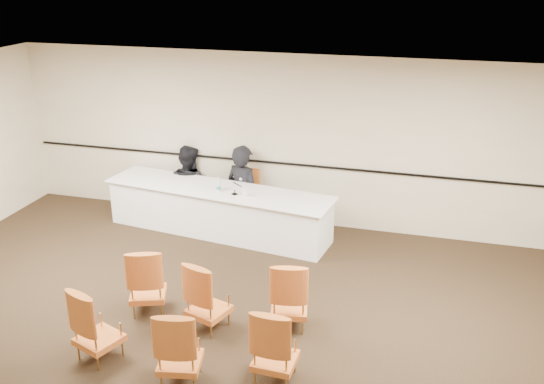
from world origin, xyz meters
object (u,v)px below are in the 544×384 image
at_px(water_bottle, 219,185).
at_px(aud_chair_front_left, 147,279).
at_px(panelist_main_chair, 243,197).
at_px(drinking_glass, 218,188).
at_px(aud_chair_front_right, 289,294).
at_px(aud_chair_back_left, 97,323).
at_px(coffee_cup, 245,192).
at_px(panelist_second, 189,190).
at_px(aud_chair_front_mid, 208,295).
at_px(panel_table, 218,211).
at_px(panelist_second_chair, 189,188).
at_px(aud_chair_back_right, 275,343).
at_px(microphone, 234,187).
at_px(panelist_main, 243,197).
at_px(aud_chair_back_mid, 179,345).

distance_m(water_bottle, aud_chair_front_left, 2.55).
distance_m(panelist_main_chair, drinking_glass, 0.79).
distance_m(aud_chair_front_right, aud_chair_back_left, 2.36).
xyz_separation_m(coffee_cup, aud_chair_front_right, (1.32, -2.25, -0.40)).
distance_m(panelist_main_chair, panelist_second, 1.13).
distance_m(aud_chair_front_mid, aud_chair_back_left, 1.38).
relative_size(coffee_cup, aud_chair_front_mid, 0.14).
xyz_separation_m(panel_table, aud_chair_front_mid, (0.90, -2.78, 0.07)).
xyz_separation_m(panelist_second_chair, aud_chair_back_right, (2.84, -4.25, 0.00)).
distance_m(water_bottle, aud_chair_front_right, 3.00).
bearing_deg(panel_table, microphone, -18.58).
relative_size(panelist_main, aud_chair_front_left, 2.04).
height_order(panel_table, panelist_second, panelist_second).
relative_size(panelist_main_chair, aud_chair_back_left, 1.00).
relative_size(panelist_main, panelist_second_chair, 2.04).
bearing_deg(aud_chair_front_left, panelist_main, 64.14).
xyz_separation_m(panelist_main, aud_chair_front_mid, (0.63, -3.33, 0.01)).
height_order(panelist_second_chair, aud_chair_front_left, same).
bearing_deg(aud_chair_front_left, aud_chair_front_right, -15.81).
bearing_deg(aud_chair_back_right, aud_chair_front_left, 157.37).
bearing_deg(water_bottle, panelist_main, 72.77).
bearing_deg(aud_chair_front_left, panelist_second_chair, 83.32).
distance_m(drinking_glass, aud_chair_back_right, 3.97).
height_order(panelist_main, aud_chair_back_mid, panelist_main).
bearing_deg(panel_table, drinking_glass, -61.16).
bearing_deg(aud_chair_back_left, panelist_main, 105.40).
bearing_deg(water_bottle, drinking_glass, 153.18).
bearing_deg(panelist_second, aud_chair_front_mid, 130.09).
height_order(panelist_main, aud_chair_front_mid, panelist_main).
bearing_deg(aud_chair_front_mid, panel_table, 125.74).
bearing_deg(water_bottle, coffee_cup, -10.99).
bearing_deg(drinking_glass, aud_chair_front_right, -52.06).
height_order(water_bottle, aud_chair_back_left, water_bottle).
bearing_deg(aud_chair_back_left, drinking_glass, 108.10).
xyz_separation_m(panelist_second, aud_chair_front_right, (2.73, -3.17, 0.04)).
bearing_deg(aud_chair_back_mid, aud_chair_back_right, 5.59).
xyz_separation_m(microphone, drinking_glass, (-0.33, 0.08, -0.08)).
distance_m(panel_table, drinking_glass, 0.47).
xyz_separation_m(panelist_main_chair, aud_chair_back_mid, (0.71, -4.41, 0.00)).
bearing_deg(panelist_second_chair, aud_chair_back_left, -72.76).
height_order(panelist_main_chair, panelist_second, panelist_second).
relative_size(aud_chair_front_left, aud_chair_front_mid, 1.00).
height_order(panelist_second_chair, coffee_cup, panelist_second_chair).
bearing_deg(panelist_main, aud_chair_front_mid, 123.37).
xyz_separation_m(panel_table, aud_chair_back_left, (-0.12, -3.72, 0.07)).
distance_m(panelist_main, aud_chair_front_mid, 3.39).
bearing_deg(aud_chair_front_left, aud_chair_back_mid, -71.27).
bearing_deg(drinking_glass, panelist_main, 70.65).
xyz_separation_m(panel_table, aud_chair_front_left, (-0.03, -2.62, 0.07)).
bearing_deg(panelist_main, aud_chair_back_right, 135.49).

